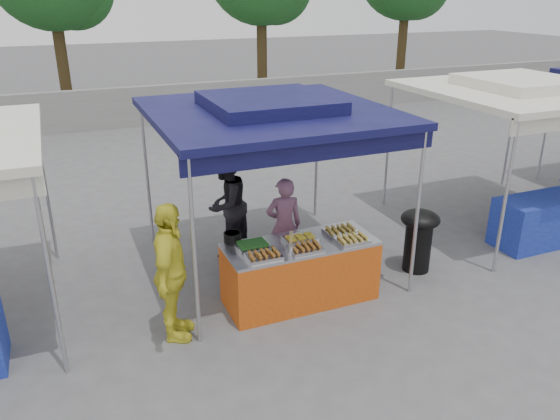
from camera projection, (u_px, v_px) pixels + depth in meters
name	position (u px, v px, depth m)	size (l,w,h in m)	color
ground_plane	(297.00, 296.00, 7.51)	(80.00, 80.00, 0.00)	#545355
back_wall	(149.00, 106.00, 16.69)	(40.00, 0.25, 1.20)	slate
main_canopy	(270.00, 111.00, 7.45)	(3.20, 3.20, 2.57)	#AEAEB5
neighbor_stall_right	(532.00, 140.00, 9.00)	(3.20, 3.20, 2.57)	#AEAEB5
vendor_table	(300.00, 272.00, 7.26)	(2.00, 0.80, 0.85)	#B44510
food_tray_fl	(264.00, 256.00, 6.68)	(0.42, 0.30, 0.07)	#BAB9BE
food_tray_fm	(305.00, 248.00, 6.87)	(0.42, 0.30, 0.07)	#BAB9BE
food_tray_fr	(352.00, 240.00, 7.11)	(0.42, 0.30, 0.07)	#BAB9BE
food_tray_bl	(252.00, 245.00, 6.96)	(0.42, 0.30, 0.07)	#BAB9BE
food_tray_bm	(300.00, 238.00, 7.15)	(0.42, 0.30, 0.07)	#BAB9BE
food_tray_br	(340.00, 231.00, 7.37)	(0.42, 0.30, 0.07)	#BAB9BE
cooking_pot	(232.00, 237.00, 7.10)	(0.23, 0.23, 0.13)	black
skewer_cup	(291.00, 249.00, 6.81)	(0.09, 0.09, 0.11)	#AEAEB5
wok_burner	(419.00, 235.00, 8.01)	(0.57, 0.57, 0.96)	black
crate_left	(254.00, 275.00, 7.77)	(0.46, 0.32, 0.28)	#122297
crate_right	(299.00, 266.00, 8.01)	(0.48, 0.34, 0.29)	#122297
crate_stacked	(300.00, 249.00, 7.90)	(0.47, 0.33, 0.28)	#122297
vendor_woman	(284.00, 225.00, 7.93)	(0.53, 0.35, 1.45)	#7F516F
helper_man	(226.00, 205.00, 8.41)	(0.81, 0.63, 1.67)	black
customer_person	(171.00, 273.00, 6.32)	(1.01, 0.42, 1.73)	gold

